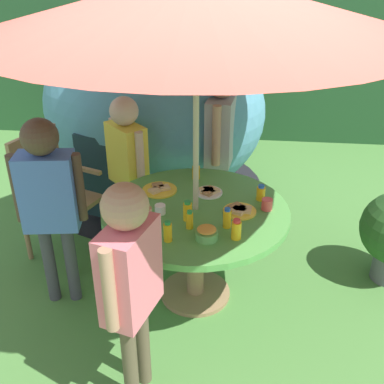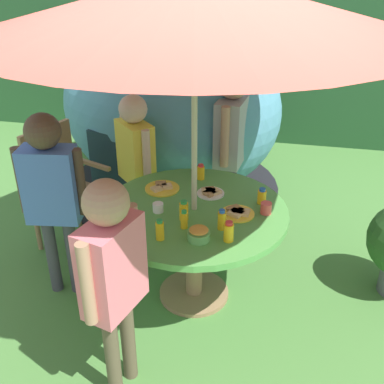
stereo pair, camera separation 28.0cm
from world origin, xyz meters
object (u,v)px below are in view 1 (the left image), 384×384
(juice_bottle_near_left, at_px, (196,172))
(juice_bottle_center_back, at_px, (261,193))
(garden_table, at_px, (196,225))
(child_in_grey_shirt, at_px, (221,130))
(wooden_chair, at_px, (51,189))
(child_in_blue_shirt, at_px, (49,192))
(plate_far_right, at_px, (159,189))
(patio_umbrella, at_px, (197,1))
(juice_bottle_center_front, at_px, (168,232))
(child_in_pink_shirt, at_px, (130,271))
(cup_near, at_px, (267,204))
(cup_far, at_px, (160,209))
(snack_bowl, at_px, (207,233))
(plate_far_left, at_px, (240,210))
(plate_mid_left, at_px, (209,192))
(dome_tent, at_px, (152,109))
(juice_bottle_front_edge, at_px, (236,230))
(child_in_yellow_shirt, at_px, (127,155))
(juice_bottle_back_edge, at_px, (190,220))
(juice_bottle_mid_right, at_px, (188,211))
(juice_bottle_near_right, at_px, (227,218))

(juice_bottle_near_left, bearing_deg, juice_bottle_center_back, -30.18)
(garden_table, relative_size, child_in_grey_shirt, 0.87)
(wooden_chair, relative_size, child_in_blue_shirt, 0.74)
(garden_table, xyz_separation_m, plate_far_right, (-0.28, 0.22, 0.13))
(patio_umbrella, height_order, juice_bottle_center_front, patio_umbrella)
(child_in_pink_shirt, xyz_separation_m, cup_near, (0.70, 0.88, -0.09))
(child_in_blue_shirt, relative_size, cup_near, 17.99)
(juice_bottle_center_back, relative_size, cup_far, 1.58)
(patio_umbrella, relative_size, juice_bottle_center_back, 21.68)
(cup_near, bearing_deg, cup_far, -169.91)
(juice_bottle_center_front, bearing_deg, child_in_blue_shirt, 162.53)
(snack_bowl, relative_size, juice_bottle_center_front, 1.03)
(child_in_blue_shirt, bearing_deg, plate_far_left, -2.54)
(plate_mid_left, bearing_deg, child_in_grey_shirt, 86.86)
(dome_tent, height_order, plate_far_left, dome_tent)
(snack_bowl, relative_size, juice_bottle_near_left, 1.14)
(child_in_grey_shirt, height_order, plate_far_right, child_in_grey_shirt)
(juice_bottle_center_back, xyz_separation_m, cup_far, (-0.64, -0.25, -0.02))
(garden_table, xyz_separation_m, plate_far_left, (0.29, -0.01, 0.14))
(child_in_blue_shirt, xyz_separation_m, juice_bottle_front_edge, (1.19, -0.18, -0.08))
(child_in_yellow_shirt, xyz_separation_m, juice_bottle_front_edge, (0.86, -0.92, -0.03))
(child_in_pink_shirt, height_order, cup_far, child_in_pink_shirt)
(child_in_pink_shirt, relative_size, juice_bottle_near_left, 11.20)
(patio_umbrella, bearing_deg, plate_mid_left, 72.22)
(child_in_pink_shirt, bearing_deg, juice_bottle_front_edge, -28.18)
(juice_bottle_front_edge, height_order, juice_bottle_back_edge, juice_bottle_front_edge)
(juice_bottle_back_edge, bearing_deg, cup_near, 29.94)
(child_in_pink_shirt, bearing_deg, patio_umbrella, -0.00)
(dome_tent, xyz_separation_m, juice_bottle_back_edge, (0.56, -1.88, -0.06))
(juice_bottle_near_left, bearing_deg, juice_bottle_back_edge, -87.80)
(garden_table, xyz_separation_m, juice_bottle_mid_right, (-0.04, -0.14, 0.19))
(juice_bottle_front_edge, bearing_deg, juice_bottle_back_edge, 163.52)
(wooden_chair, bearing_deg, juice_bottle_front_edge, -96.94)
(child_in_yellow_shirt, bearing_deg, cup_near, 17.47)
(plate_mid_left, bearing_deg, juice_bottle_center_back, -8.50)
(juice_bottle_center_back, height_order, juice_bottle_mid_right, juice_bottle_mid_right)
(plate_mid_left, relative_size, juice_bottle_front_edge, 1.46)
(dome_tent, bearing_deg, juice_bottle_back_edge, -56.70)
(plate_far_right, distance_m, juice_bottle_front_edge, 0.77)
(child_in_blue_shirt, relative_size, juice_bottle_mid_right, 10.16)
(juice_bottle_center_front, distance_m, juice_bottle_center_back, 0.78)
(child_in_yellow_shirt, xyz_separation_m, plate_far_right, (0.31, -0.38, -0.08))
(snack_bowl, xyz_separation_m, juice_bottle_front_edge, (0.17, 0.02, 0.02))
(garden_table, height_order, juice_bottle_mid_right, juice_bottle_mid_right)
(juice_bottle_near_right, distance_m, juice_bottle_mid_right, 0.26)
(child_in_yellow_shirt, relative_size, juice_bottle_near_left, 10.79)
(child_in_yellow_shirt, height_order, juice_bottle_center_back, child_in_yellow_shirt)
(cup_far, bearing_deg, plate_mid_left, 45.93)
(juice_bottle_center_front, height_order, juice_bottle_center_back, juice_bottle_center_front)
(child_in_grey_shirt, relative_size, juice_bottle_center_front, 10.81)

